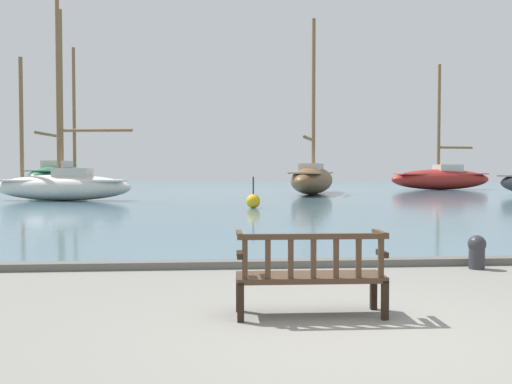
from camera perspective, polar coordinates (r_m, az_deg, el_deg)
ground_plane at (r=5.76m, az=9.90°, el=-13.81°), size 160.00×160.00×0.00m
harbor_water at (r=49.40m, az=-2.99°, el=0.37°), size 100.00×80.00×0.08m
quay_edge_kerb at (r=9.43m, az=3.99°, el=-7.12°), size 40.00×0.30×0.12m
park_bench at (r=6.25m, az=5.48°, el=-8.08°), size 1.61×0.55×0.92m
sailboat_distant_harbor at (r=36.45m, az=5.69°, el=1.35°), size 5.20×11.61×11.15m
sailboat_mid_port at (r=48.52m, az=-18.93°, el=1.68°), size 3.68×12.00×14.44m
sailboat_mid_starboard at (r=30.03m, az=-18.76°, el=0.77°), size 7.16×2.98×10.04m
sailboat_centre_channel at (r=46.93m, az=18.01°, el=1.36°), size 8.43×3.39×9.75m
mooring_bollard at (r=9.85m, az=21.21°, el=-5.47°), size 0.29×0.29×0.54m
channel_buoy at (r=22.71m, az=-0.27°, el=-0.90°), size 0.56×0.56×1.26m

